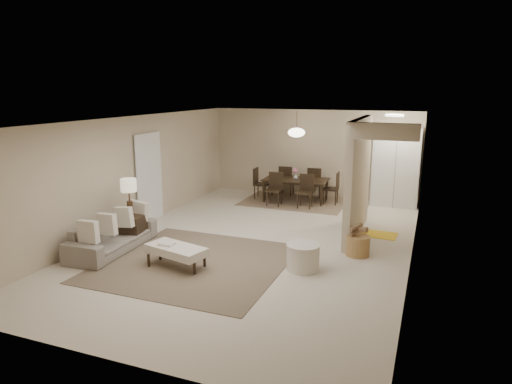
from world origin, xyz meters
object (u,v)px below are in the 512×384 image
at_px(wicker_basket, 358,246).
at_px(pantry_cabinet, 396,167).
at_px(ottoman_bench, 176,250).
at_px(dining_table, 295,190).
at_px(sofa, 112,236).
at_px(round_pouf, 303,257).
at_px(side_table, 131,229).

bearing_deg(wicker_basket, pantry_cabinet, 85.71).
distance_m(ottoman_bench, dining_table, 5.44).
xyz_separation_m(sofa, round_pouf, (3.71, 0.40, -0.07)).
distance_m(sofa, side_table, 0.53).
relative_size(side_table, round_pouf, 0.97).
distance_m(sofa, round_pouf, 3.74).
bearing_deg(side_table, pantry_cabinet, 46.91).
height_order(pantry_cabinet, dining_table, pantry_cabinet).
bearing_deg(ottoman_bench, sofa, -176.74).
relative_size(sofa, ottoman_bench, 1.71).
relative_size(pantry_cabinet, round_pouf, 3.56).
bearing_deg(sofa, round_pouf, -86.94).
xyz_separation_m(sofa, side_table, (0.05, 0.53, -0.01)).
distance_m(pantry_cabinet, wicker_basket, 4.25).
xyz_separation_m(sofa, wicker_basket, (4.49, 1.46, -0.10)).
relative_size(side_table, wicker_basket, 1.27).
xyz_separation_m(pantry_cabinet, wicker_basket, (-0.31, -4.15, -0.86)).
xyz_separation_m(sofa, dining_table, (2.19, 5.11, 0.02)).
relative_size(sofa, round_pouf, 3.44).
bearing_deg(dining_table, side_table, -117.82).
bearing_deg(pantry_cabinet, round_pouf, -101.79).
relative_size(ottoman_bench, wicker_basket, 2.63).
distance_m(sofa, ottoman_bench, 1.63).
relative_size(pantry_cabinet, side_table, 3.67).
height_order(pantry_cabinet, ottoman_bench, pantry_cabinet).
distance_m(sofa, dining_table, 5.55).
relative_size(round_pouf, wicker_basket, 1.31).
distance_m(pantry_cabinet, sofa, 7.42).
xyz_separation_m(pantry_cabinet, dining_table, (-2.61, -0.50, -0.74)).
distance_m(round_pouf, dining_table, 4.94).
relative_size(sofa, wicker_basket, 4.50).
distance_m(ottoman_bench, round_pouf, 2.23).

